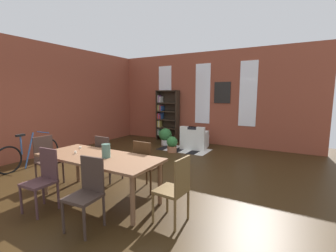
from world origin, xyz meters
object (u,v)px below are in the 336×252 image
(vase_on_table, at_px, (106,151))
(dining_chair_far_right, at_px, (146,164))
(bicycle_second, at_px, (29,154))
(dining_chair_head_left, at_px, (47,158))
(dining_chair_near_right, at_px, (87,191))
(dining_chair_far_left, at_px, (107,157))
(potted_plant_by_shelf, at_px, (172,144))
(potted_plant_corner, at_px, (165,136))
(dining_chair_near_left, at_px, (43,178))
(dining_table, at_px, (99,161))
(bookshelf_tall, at_px, (166,115))
(dining_chair_head_right, at_px, (175,188))
(armchair_white, at_px, (194,140))

(vase_on_table, bearing_deg, dining_chair_far_right, 65.42)
(vase_on_table, distance_m, bicycle_second, 3.07)
(vase_on_table, xyz_separation_m, dining_chair_far_right, (0.31, 0.68, -0.36))
(dining_chair_head_left, bearing_deg, dining_chair_near_right, -19.44)
(dining_chair_far_left, xyz_separation_m, bicycle_second, (-2.33, -0.27, -0.19))
(dining_chair_near_right, height_order, potted_plant_by_shelf, dining_chair_near_right)
(dining_chair_far_left, bearing_deg, bicycle_second, -173.46)
(potted_plant_corner, bearing_deg, dining_chair_near_left, -82.33)
(dining_chair_far_right, distance_m, dining_chair_head_left, 2.06)
(dining_chair_near_right, relative_size, potted_plant_corner, 1.59)
(dining_chair_far_right, height_order, bicycle_second, dining_chair_far_right)
(dining_chair_far_left, bearing_deg, dining_chair_head_left, -145.24)
(dining_table, distance_m, bicycle_second, 2.87)
(bicycle_second, xyz_separation_m, potted_plant_corner, (1.67, 3.77, 0.00))
(dining_table, bearing_deg, vase_on_table, 0.00)
(bookshelf_tall, bearing_deg, dining_chair_near_left, -79.22)
(dining_table, relative_size, dining_chair_near_right, 2.29)
(dining_chair_head_left, distance_m, bookshelf_tall, 5.00)
(dining_chair_near_left, bearing_deg, dining_chair_far_right, 54.20)
(dining_chair_head_right, bearing_deg, dining_chair_head_left, 179.77)
(dining_table, height_order, dining_chair_far_right, dining_chair_far_right)
(dining_chair_near_left, relative_size, bookshelf_tall, 0.49)
(dining_chair_head_right, bearing_deg, dining_chair_far_left, 160.70)
(dining_chair_far_right, height_order, potted_plant_by_shelf, dining_chair_far_right)
(dining_chair_near_left, relative_size, dining_chair_head_right, 1.00)
(dining_chair_near_left, xyz_separation_m, bookshelf_tall, (-1.08, 5.67, 0.46))
(dining_chair_near_left, distance_m, armchair_white, 4.98)
(bicycle_second, bearing_deg, dining_chair_near_right, -18.28)
(dining_chair_head_left, bearing_deg, dining_chair_near_left, -35.33)
(vase_on_table, relative_size, dining_chair_far_left, 0.24)
(dining_chair_far_left, relative_size, potted_plant_corner, 1.59)
(dining_chair_head_right, distance_m, dining_chair_head_left, 2.92)
(dining_chair_head_right, bearing_deg, vase_on_table, 179.78)
(dining_chair_far_right, xyz_separation_m, bicycle_second, (-3.31, -0.27, -0.19))
(dining_table, distance_m, potted_plant_by_shelf, 3.50)
(dining_chair_near_right, distance_m, bicycle_second, 3.48)
(dining_chair_head_right, bearing_deg, dining_chair_near_right, -145.42)
(dining_chair_near_right, distance_m, dining_chair_head_left, 2.06)
(dining_chair_head_left, xyz_separation_m, bicycle_second, (-1.36, 0.41, -0.19))
(armchair_white, distance_m, bicycle_second, 4.74)
(dining_chair_near_left, relative_size, bicycle_second, 0.57)
(dining_table, relative_size, dining_chair_near_left, 2.29)
(vase_on_table, xyz_separation_m, dining_chair_near_right, (0.31, -0.68, -0.36))
(potted_plant_by_shelf, bearing_deg, dining_chair_near_right, -76.91)
(dining_chair_head_left, bearing_deg, bookshelf_tall, 91.28)
(vase_on_table, height_order, dining_chair_near_right, vase_on_table)
(dining_table, xyz_separation_m, dining_chair_far_right, (0.49, 0.68, -0.17))
(armchair_white, height_order, potted_plant_corner, armchair_white)
(potted_plant_by_shelf, bearing_deg, vase_on_table, -79.28)
(bookshelf_tall, xyz_separation_m, potted_plant_by_shelf, (1.10, -1.55, -0.72))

